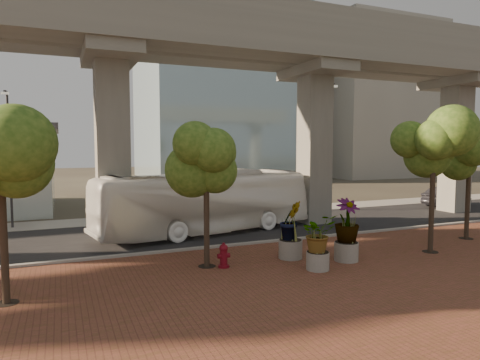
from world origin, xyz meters
name	(u,v)px	position (x,y,z in m)	size (l,w,h in m)	color
ground	(237,237)	(0.00, 0.00, 0.00)	(160.00, 160.00, 0.00)	#383229
brick_plaza	(323,280)	(0.00, -8.00, 0.03)	(70.00, 13.00, 0.06)	brown
asphalt_road	(223,230)	(0.00, 2.00, 0.02)	(90.00, 8.00, 0.04)	black
curb_strip	(253,243)	(0.00, -2.00, 0.08)	(70.00, 0.25, 0.16)	#99968F
far_sidewalk	(195,215)	(0.00, 7.50, 0.03)	(90.00, 3.00, 0.06)	#99968F
transit_viaduct	(223,101)	(0.00, 2.00, 7.29)	(72.00, 5.60, 12.40)	gray
midrise_block	(368,102)	(38.00, 36.00, 12.00)	(18.00, 16.00, 24.00)	gray
transit_bus	(207,202)	(-1.16, 1.52, 1.72)	(2.89, 12.32, 3.43)	white
parked_car	(447,197)	(19.83, 4.21, 0.74)	(1.56, 4.49, 1.48)	black
fire_hydrant	(224,256)	(-2.71, -5.20, 0.53)	(0.49, 0.44, 0.98)	maroon
planter_front	(318,236)	(0.50, -6.89, 1.36)	(1.95, 1.95, 2.15)	gray
planter_right	(347,223)	(2.30, -6.25, 1.62)	(2.41, 2.41, 2.58)	#A49C94
planter_left	(291,223)	(0.37, -5.01, 1.54)	(2.22, 2.22, 2.44)	gray
street_tree_far_west	(0,155)	(-10.09, -6.24, 4.52)	(3.50, 3.50, 6.08)	#3F2E24
street_tree_near_west	(206,157)	(-3.27, -4.81, 4.34)	(3.41, 3.41, 5.86)	#3F2E24
street_tree_near_east	(434,146)	(6.68, -6.51, 4.80)	(3.46, 3.46, 6.34)	#3F2E24
street_tree_far_east	(470,156)	(10.60, -5.14, 4.28)	(3.50, 3.50, 5.83)	#3F2E24
streetlamp_west	(9,150)	(-11.14, 7.22, 4.56)	(0.39, 1.13, 7.80)	#2A292E
streetlamp_east	(325,139)	(9.46, 5.96, 5.33)	(0.45, 1.32, 9.14)	#2E2E33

